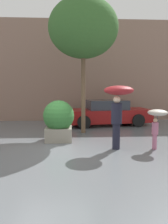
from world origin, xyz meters
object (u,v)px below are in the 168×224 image
planter_box (59,120)px  person_adult (118,100)px  street_tree (83,29)px  parked_car_near (107,113)px  person_child (157,118)px

planter_box → person_adult: (2.00, -1.14, 0.80)m
street_tree → parked_car_near: bearing=55.1°
parked_car_near → street_tree: bearing=137.6°
street_tree → planter_box: bearing=-125.5°
person_adult → street_tree: (-1.00, 2.55, 2.89)m
parked_car_near → street_tree: 4.53m
planter_box → parked_car_near: size_ratio=0.32×
planter_box → parked_car_near: planter_box is taller
planter_box → person_adult: 2.43m
planter_box → street_tree: bearing=54.5°
person_adult → street_tree: size_ratio=0.36×
person_adult → person_child: 1.38m
parked_car_near → person_child: bearing=-176.7°
person_adult → street_tree: bearing=54.2°
person_adult → parked_car_near: (0.36, 4.50, -0.97)m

